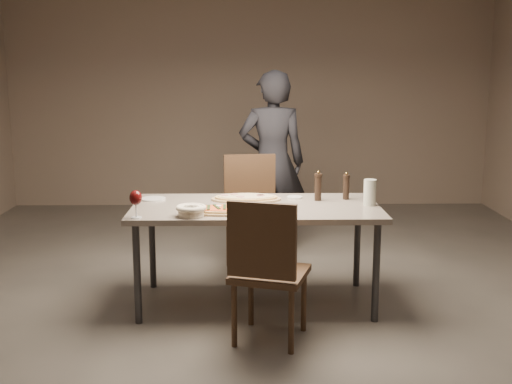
{
  "coord_description": "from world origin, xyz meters",
  "views": [
    {
      "loc": [
        -0.09,
        -4.57,
        1.75
      ],
      "look_at": [
        0.0,
        0.0,
        0.85
      ],
      "focal_mm": 45.0,
      "sensor_mm": 36.0,
      "label": 1
    }
  ],
  "objects_px": {
    "pepper_mill_left": "(318,187)",
    "chair_near": "(267,264)",
    "dining_table": "(256,213)",
    "zucchini_pizza": "(225,210)",
    "bread_basket": "(191,210)",
    "chair_far": "(251,207)",
    "diner": "(272,162)",
    "ham_pizza": "(246,198)",
    "carafe": "(370,192)"
  },
  "relations": [
    {
      "from": "chair_near",
      "to": "zucchini_pizza",
      "type": "bearing_deg",
      "value": 135.48
    },
    {
      "from": "dining_table",
      "to": "ham_pizza",
      "type": "bearing_deg",
      "value": 110.24
    },
    {
      "from": "pepper_mill_left",
      "to": "carafe",
      "type": "height_order",
      "value": "pepper_mill_left"
    },
    {
      "from": "dining_table",
      "to": "zucchini_pizza",
      "type": "distance_m",
      "value": 0.32
    },
    {
      "from": "bread_basket",
      "to": "ham_pizza",
      "type": "bearing_deg",
      "value": 54.57
    },
    {
      "from": "dining_table",
      "to": "chair_far",
      "type": "relative_size",
      "value": 1.81
    },
    {
      "from": "zucchini_pizza",
      "to": "carafe",
      "type": "height_order",
      "value": "carafe"
    },
    {
      "from": "pepper_mill_left",
      "to": "carafe",
      "type": "relative_size",
      "value": 1.19
    },
    {
      "from": "diner",
      "to": "dining_table",
      "type": "bearing_deg",
      "value": 80.67
    },
    {
      "from": "ham_pizza",
      "to": "diner",
      "type": "distance_m",
      "value": 1.25
    },
    {
      "from": "chair_near",
      "to": "diner",
      "type": "xyz_separation_m",
      "value": [
        0.13,
        2.14,
        0.33
      ]
    },
    {
      "from": "zucchini_pizza",
      "to": "ham_pizza",
      "type": "bearing_deg",
      "value": 63.87
    },
    {
      "from": "pepper_mill_left",
      "to": "chair_near",
      "type": "distance_m",
      "value": 1.04
    },
    {
      "from": "zucchini_pizza",
      "to": "chair_near",
      "type": "xyz_separation_m",
      "value": [
        0.27,
        -0.51,
        -0.23
      ]
    },
    {
      "from": "ham_pizza",
      "to": "pepper_mill_left",
      "type": "bearing_deg",
      "value": -11.86
    },
    {
      "from": "dining_table",
      "to": "bread_basket",
      "type": "bearing_deg",
      "value": -143.09
    },
    {
      "from": "dining_table",
      "to": "carafe",
      "type": "xyz_separation_m",
      "value": [
        0.83,
        -0.01,
        0.15
      ]
    },
    {
      "from": "carafe",
      "to": "diner",
      "type": "height_order",
      "value": "diner"
    },
    {
      "from": "dining_table",
      "to": "chair_near",
      "type": "height_order",
      "value": "chair_near"
    },
    {
      "from": "dining_table",
      "to": "chair_near",
      "type": "distance_m",
      "value": 0.75
    },
    {
      "from": "dining_table",
      "to": "ham_pizza",
      "type": "height_order",
      "value": "ham_pizza"
    },
    {
      "from": "zucchini_pizza",
      "to": "carafe",
      "type": "distance_m",
      "value": 1.08
    },
    {
      "from": "zucchini_pizza",
      "to": "ham_pizza",
      "type": "xyz_separation_m",
      "value": [
        0.15,
        0.41,
        -0.0
      ]
    },
    {
      "from": "carafe",
      "to": "diner",
      "type": "distance_m",
      "value": 1.56
    },
    {
      "from": "dining_table",
      "to": "carafe",
      "type": "distance_m",
      "value": 0.84
    },
    {
      "from": "chair_far",
      "to": "diner",
      "type": "relative_size",
      "value": 0.58
    },
    {
      "from": "carafe",
      "to": "dining_table",
      "type": "bearing_deg",
      "value": 179.36
    },
    {
      "from": "ham_pizza",
      "to": "bread_basket",
      "type": "distance_m",
      "value": 0.65
    },
    {
      "from": "chair_near",
      "to": "chair_far",
      "type": "bearing_deg",
      "value": 110.06
    },
    {
      "from": "bread_basket",
      "to": "carafe",
      "type": "height_order",
      "value": "carafe"
    },
    {
      "from": "zucchini_pizza",
      "to": "dining_table",
      "type": "bearing_deg",
      "value": 38.52
    },
    {
      "from": "carafe",
      "to": "chair_near",
      "type": "distance_m",
      "value": 1.11
    },
    {
      "from": "dining_table",
      "to": "bread_basket",
      "type": "relative_size",
      "value": 8.63
    },
    {
      "from": "zucchini_pizza",
      "to": "diner",
      "type": "distance_m",
      "value": 1.68
    },
    {
      "from": "diner",
      "to": "pepper_mill_left",
      "type": "bearing_deg",
      "value": 101.17
    },
    {
      "from": "carafe",
      "to": "chair_near",
      "type": "bearing_deg",
      "value": -137.27
    },
    {
      "from": "bread_basket",
      "to": "pepper_mill_left",
      "type": "xyz_separation_m",
      "value": [
        0.92,
        0.5,
        0.06
      ]
    },
    {
      "from": "dining_table",
      "to": "diner",
      "type": "bearing_deg",
      "value": 82.69
    },
    {
      "from": "bread_basket",
      "to": "diner",
      "type": "height_order",
      "value": "diner"
    },
    {
      "from": "ham_pizza",
      "to": "diner",
      "type": "bearing_deg",
      "value": 69.02
    },
    {
      "from": "pepper_mill_left",
      "to": "chair_far",
      "type": "distance_m",
      "value": 0.88
    },
    {
      "from": "bread_basket",
      "to": "carafe",
      "type": "xyz_separation_m",
      "value": [
        1.28,
        0.33,
        0.05
      ]
    },
    {
      "from": "chair_far",
      "to": "zucchini_pizza",
      "type": "bearing_deg",
      "value": 72.77
    },
    {
      "from": "dining_table",
      "to": "zucchini_pizza",
      "type": "relative_size",
      "value": 3.47
    },
    {
      "from": "dining_table",
      "to": "bread_basket",
      "type": "xyz_separation_m",
      "value": [
        -0.45,
        -0.34,
        0.1
      ]
    },
    {
      "from": "pepper_mill_left",
      "to": "carafe",
      "type": "bearing_deg",
      "value": -26.37
    },
    {
      "from": "ham_pizza",
      "to": "carafe",
      "type": "xyz_separation_m",
      "value": [
        0.9,
        -0.2,
        0.08
      ]
    },
    {
      "from": "chair_near",
      "to": "chair_far",
      "type": "xyz_separation_m",
      "value": [
        -0.07,
        1.56,
        0.03
      ]
    },
    {
      "from": "chair_near",
      "to": "chair_far",
      "type": "relative_size",
      "value": 0.95
    },
    {
      "from": "carafe",
      "to": "chair_far",
      "type": "distance_m",
      "value": 1.23
    }
  ]
}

